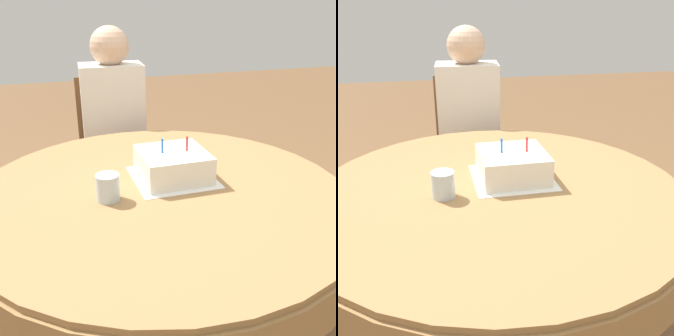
% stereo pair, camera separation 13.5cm
% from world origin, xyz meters
% --- Properties ---
extents(dining_table, '(1.30, 1.30, 0.71)m').
position_xyz_m(dining_table, '(0.00, 0.00, 0.63)').
color(dining_table, '#9E7547').
rests_on(dining_table, ground_plane).
extents(chair, '(0.46, 0.46, 0.90)m').
position_xyz_m(chair, '(0.02, 0.99, 0.48)').
color(chair, brown).
rests_on(chair, ground_plane).
extents(person, '(0.35, 0.33, 1.19)m').
position_xyz_m(person, '(0.01, 0.89, 0.70)').
color(person, '#DBB293').
rests_on(person, ground_plane).
extents(napkin, '(0.28, 0.28, 0.00)m').
position_xyz_m(napkin, '(0.06, 0.06, 0.71)').
color(napkin, white).
rests_on(napkin, dining_table).
extents(birthday_cake, '(0.23, 0.23, 0.15)m').
position_xyz_m(birthday_cake, '(0.06, 0.06, 0.76)').
color(birthday_cake, white).
rests_on(birthday_cake, dining_table).
extents(drinking_glass, '(0.08, 0.08, 0.09)m').
position_xyz_m(drinking_glass, '(-0.19, -0.04, 0.75)').
color(drinking_glass, silver).
rests_on(drinking_glass, dining_table).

